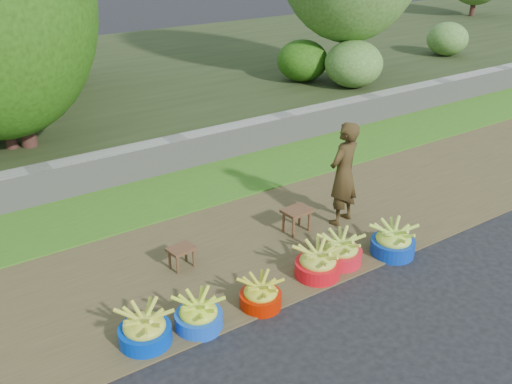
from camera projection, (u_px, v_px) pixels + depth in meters
ground_plane at (338, 285)px, 6.61m from camera, size 120.00×120.00×0.00m
dirt_shoulder at (275, 239)px, 7.54m from camera, size 80.00×2.50×0.02m
grass_verge at (201, 185)px, 9.03m from camera, size 80.00×1.50×0.04m
retaining_wall at (176, 154)px, 9.55m from camera, size 80.00×0.35×0.55m
earth_bank at (81, 89)px, 13.22m from camera, size 80.00×10.00×0.50m
basin_a at (145, 329)px, 5.63m from camera, size 0.53×0.53×0.40m
basin_b at (199, 314)px, 5.85m from camera, size 0.50×0.50×0.37m
basin_c at (261, 294)px, 6.18m from camera, size 0.46×0.46×0.35m
basin_d at (318, 263)px, 6.69m from camera, size 0.54×0.54×0.40m
basin_e at (341, 251)px, 6.95m from camera, size 0.53×0.53×0.40m
basin_f at (393, 241)px, 7.14m from camera, size 0.55×0.55×0.41m
stool_left at (181, 252)px, 6.81m from camera, size 0.34×0.28×0.27m
stool_right at (297, 214)px, 7.59m from camera, size 0.39×0.31×0.33m
vendor_woman at (344, 174)px, 7.64m from camera, size 0.60×0.48×1.45m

